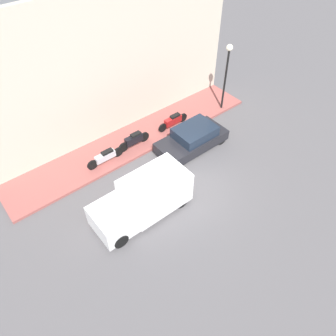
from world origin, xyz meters
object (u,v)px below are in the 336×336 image
(motorcycle_red, at_px, (173,121))
(scooter_silver, at_px, (105,157))
(parked_car, at_px, (192,139))
(motorcycle_black, at_px, (134,140))
(delivery_van, at_px, (143,199))
(streetlamp, at_px, (227,65))

(motorcycle_red, height_order, scooter_silver, motorcycle_red)
(parked_car, relative_size, motorcycle_black, 2.03)
(delivery_van, distance_m, scooter_silver, 3.79)
(scooter_silver, distance_m, streetlamp, 8.61)
(delivery_van, height_order, streetlamp, streetlamp)
(motorcycle_red, distance_m, motorcycle_black, 2.78)
(parked_car, xyz_separation_m, delivery_van, (-1.94, 4.73, 0.30))
(motorcycle_black, distance_m, scooter_silver, 1.89)
(delivery_van, bearing_deg, motorcycle_black, -29.60)
(scooter_silver, relative_size, streetlamp, 0.51)
(delivery_van, distance_m, motorcycle_red, 6.34)
(scooter_silver, bearing_deg, streetlamp, -92.17)
(parked_car, relative_size, streetlamp, 0.97)
(parked_car, xyz_separation_m, streetlamp, (1.51, -3.83, 2.42))
(scooter_silver, xyz_separation_m, streetlamp, (-0.31, -8.24, 2.50))
(streetlamp, bearing_deg, motorcycle_red, 82.82)
(parked_car, height_order, scooter_silver, parked_car)
(delivery_van, xyz_separation_m, streetlamp, (3.45, -8.55, 2.12))
(scooter_silver, bearing_deg, motorcycle_black, -86.29)
(streetlamp, bearing_deg, scooter_silver, 87.83)
(parked_car, height_order, streetlamp, streetlamp)
(parked_car, distance_m, motorcycle_red, 1.97)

